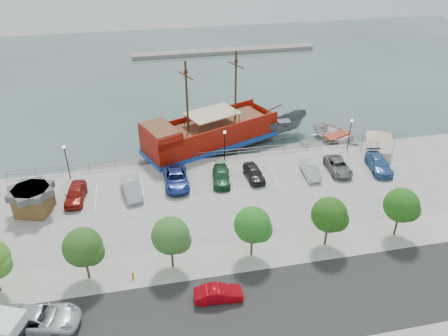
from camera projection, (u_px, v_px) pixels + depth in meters
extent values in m
plane|color=#334946|center=(237.00, 200.00, 48.05)|extent=(160.00, 160.00, 0.00)
cube|color=black|center=(283.00, 304.00, 34.10)|extent=(100.00, 8.00, 0.04)
cube|color=#A2A098|center=(262.00, 253.00, 39.13)|extent=(100.00, 4.00, 0.05)
cylinder|color=slate|center=(222.00, 151.00, 53.59)|extent=(50.00, 0.06, 0.06)
cylinder|color=slate|center=(222.00, 154.00, 53.80)|extent=(50.00, 0.06, 0.06)
cube|color=gray|center=(224.00, 51.00, 95.74)|extent=(40.00, 3.00, 0.80)
cube|color=maroon|center=(211.00, 135.00, 56.83)|extent=(18.39, 11.79, 2.86)
cube|color=#1441A1|center=(211.00, 142.00, 57.31)|extent=(18.82, 12.22, 0.66)
cone|color=maroon|center=(269.00, 118.00, 61.48)|extent=(5.27, 6.23, 5.29)
cube|color=maroon|center=(160.00, 134.00, 52.26)|extent=(5.15, 6.35, 1.54)
cube|color=brown|center=(160.00, 128.00, 51.84)|extent=(4.78, 5.86, 0.13)
cube|color=brown|center=(214.00, 124.00, 56.33)|extent=(15.08, 9.92, 0.17)
cube|color=maroon|center=(200.00, 116.00, 57.77)|extent=(16.38, 6.90, 0.77)
cube|color=maroon|center=(222.00, 130.00, 54.02)|extent=(16.38, 6.90, 0.77)
cylinder|color=#382111|center=(236.00, 86.00, 55.61)|extent=(0.34, 0.34, 9.03)
cylinder|color=#382111|center=(187.00, 98.00, 52.18)|extent=(0.34, 0.34, 9.03)
cylinder|color=#382111|center=(236.00, 65.00, 54.20)|extent=(1.40, 3.11, 0.15)
cylinder|color=#382111|center=(186.00, 76.00, 50.76)|extent=(1.40, 3.11, 0.15)
cube|color=beige|center=(212.00, 113.00, 55.35)|extent=(7.50, 6.30, 0.13)
cylinder|color=#382111|center=(274.00, 108.00, 61.17)|extent=(2.60, 1.21, 0.65)
imported|color=slate|center=(283.00, 126.00, 60.78)|extent=(7.84, 4.80, 2.85)
imported|color=silver|center=(337.00, 137.00, 59.38)|extent=(7.71, 8.91, 1.55)
cube|color=gray|center=(108.00, 169.00, 53.23)|extent=(7.77, 2.99, 0.43)
cube|color=gray|center=(282.00, 151.00, 57.11)|extent=(6.47, 3.28, 0.36)
cube|color=slate|center=(330.00, 146.00, 58.25)|extent=(7.42, 4.02, 0.41)
cube|color=brown|center=(34.00, 203.00, 43.92)|extent=(3.80, 3.80, 2.24)
cube|color=#49494A|center=(31.00, 191.00, 43.22)|extent=(4.31, 4.31, 0.71)
cylinder|color=slate|center=(362.00, 143.00, 54.94)|extent=(0.09, 0.09, 2.25)
cylinder|color=slate|center=(378.00, 139.00, 55.98)|extent=(0.09, 0.09, 2.25)
cylinder|color=slate|center=(377.00, 152.00, 52.91)|extent=(0.09, 0.09, 2.25)
cylinder|color=slate|center=(393.00, 147.00, 53.96)|extent=(0.09, 0.09, 2.25)
pyramid|color=silver|center=(380.00, 131.00, 53.42)|extent=(5.29, 5.29, 0.92)
imported|color=#B2B8BC|center=(39.00, 319.00, 31.89)|extent=(6.34, 3.76, 1.65)
imported|color=#AF050F|center=(218.00, 294.00, 34.24)|extent=(3.94, 1.61, 1.27)
cylinder|color=#C88815|center=(133.00, 276.00, 36.35)|extent=(0.22, 0.22, 0.54)
sphere|color=#C88815|center=(133.00, 274.00, 36.20)|extent=(0.23, 0.23, 0.23)
cylinder|color=black|center=(67.00, 164.00, 48.84)|extent=(0.12, 0.12, 4.00)
sphere|color=#FFF2CC|center=(64.00, 147.00, 47.75)|extent=(0.36, 0.36, 0.36)
cylinder|color=black|center=(225.00, 148.00, 51.96)|extent=(0.12, 0.12, 4.00)
sphere|color=#FFF2CC|center=(225.00, 132.00, 50.88)|extent=(0.36, 0.36, 0.36)
cylinder|color=black|center=(349.00, 136.00, 54.74)|extent=(0.12, 0.12, 4.00)
sphere|color=#FFF2CC|center=(352.00, 121.00, 53.65)|extent=(0.36, 0.36, 0.36)
cylinder|color=#473321|center=(87.00, 268.00, 35.97)|extent=(0.20, 0.20, 2.20)
sphere|color=#264C19|center=(83.00, 247.00, 34.79)|extent=(3.20, 3.20, 3.20)
sphere|color=#264C19|center=(91.00, 252.00, 34.85)|extent=(2.20, 2.20, 2.20)
cylinder|color=#473321|center=(172.00, 257.00, 37.19)|extent=(0.20, 0.20, 2.20)
sphere|color=#2D5A23|center=(170.00, 236.00, 36.00)|extent=(3.20, 3.20, 3.20)
sphere|color=#2D5A23|center=(178.00, 241.00, 36.06)|extent=(2.20, 2.20, 2.20)
cylinder|color=#473321|center=(252.00, 245.00, 38.40)|extent=(0.20, 0.20, 2.20)
sphere|color=#21621B|center=(252.00, 225.00, 37.22)|extent=(3.20, 3.20, 3.20)
sphere|color=#21621B|center=(260.00, 230.00, 37.27)|extent=(2.20, 2.20, 2.20)
cylinder|color=#473321|center=(326.00, 235.00, 39.62)|extent=(0.20, 0.20, 2.20)
sphere|color=#1E4A12|center=(329.00, 215.00, 38.43)|extent=(3.20, 3.20, 3.20)
sphere|color=#1E4A12|center=(336.00, 220.00, 38.49)|extent=(2.20, 2.20, 2.20)
cylinder|color=#473321|center=(396.00, 225.00, 40.83)|extent=(0.20, 0.20, 2.20)
sphere|color=#1F5214|center=(401.00, 205.00, 39.64)|extent=(3.20, 3.20, 3.20)
sphere|color=#1F5214|center=(408.00, 210.00, 39.70)|extent=(2.20, 2.20, 2.20)
imported|color=maroon|center=(75.00, 194.00, 45.85)|extent=(2.30, 4.81, 1.59)
imported|color=silver|center=(132.00, 188.00, 46.82)|extent=(2.42, 5.05, 1.60)
imported|color=navy|center=(176.00, 179.00, 48.38)|extent=(2.69, 5.71, 1.58)
imported|color=#1C4A26|center=(221.00, 176.00, 49.03)|extent=(2.61, 5.00, 1.38)
imported|color=black|center=(254.00, 173.00, 49.55)|extent=(1.97, 4.40, 1.47)
imported|color=silver|center=(311.00, 170.00, 50.19)|extent=(1.69, 4.27, 1.38)
imported|color=slate|center=(338.00, 166.00, 50.95)|extent=(2.60, 5.03, 1.35)
imported|color=#3763A0|center=(379.00, 164.00, 51.22)|extent=(3.05, 5.61, 1.54)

